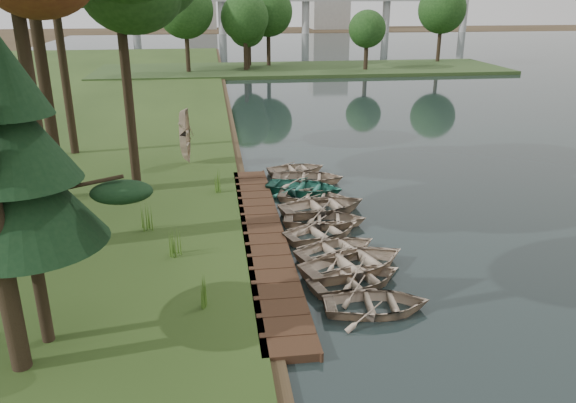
{
  "coord_description": "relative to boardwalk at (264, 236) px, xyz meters",
  "views": [
    {
      "loc": [
        -3.35,
        -19.93,
        8.97
      ],
      "look_at": [
        -0.56,
        0.55,
        1.32
      ],
      "focal_mm": 35.0,
      "sensor_mm": 36.0,
      "label": 1
    }
  ],
  "objects": [
    {
      "name": "stored_rowboat",
      "position": [
        -3.17,
        10.02,
        0.46
      ],
      "size": [
        3.2,
        2.47,
        0.61
      ],
      "primitive_type": "imported",
      "rotation": [
        3.14,
        0.0,
        1.44
      ],
      "color": "tan",
      "rests_on": "bank"
    },
    {
      "name": "rowboat_4",
      "position": [
        2.32,
        -0.21,
        0.23
      ],
      "size": [
        3.81,
        3.27,
        0.66
      ],
      "primitive_type": "imported",
      "rotation": [
        0.0,
        0.0,
        1.93
      ],
      "color": "tan",
      "rests_on": "water"
    },
    {
      "name": "ground",
      "position": [
        1.6,
        0.0,
        -0.15
      ],
      "size": [
        300.0,
        300.0,
        0.0
      ],
      "primitive_type": "plane",
      "color": "#3D2F1D"
    },
    {
      "name": "rowboat_1",
      "position": [
        2.64,
        -4.21,
        0.24
      ],
      "size": [
        3.77,
        3.13,
        0.67
      ],
      "primitive_type": "imported",
      "rotation": [
        0.0,
        0.0,
        1.85
      ],
      "color": "tan",
      "rests_on": "water"
    },
    {
      "name": "rowboat_9",
      "position": [
        2.84,
        6.49,
        0.27
      ],
      "size": [
        4.05,
        3.26,
        0.74
      ],
      "primitive_type": "imported",
      "rotation": [
        0.0,
        0.0,
        1.36
      ],
      "color": "tan",
      "rests_on": "water"
    },
    {
      "name": "rowboat_2",
      "position": [
        2.84,
        -3.19,
        0.31
      ],
      "size": [
        4.63,
        3.94,
        0.81
      ],
      "primitive_type": "imported",
      "rotation": [
        0.0,
        0.0,
        1.91
      ],
      "color": "tan",
      "rests_on": "water"
    },
    {
      "name": "bridge",
      "position": [
        13.91,
        120.0,
        6.93
      ],
      "size": [
        95.9,
        4.0,
        8.6
      ],
      "color": "#A5A5A0",
      "rests_on": "ground"
    },
    {
      "name": "rowboat_6",
      "position": [
        2.83,
        2.35,
        0.3
      ],
      "size": [
        4.36,
        3.52,
        0.8
      ],
      "primitive_type": "imported",
      "rotation": [
        0.0,
        0.0,
        1.79
      ],
      "color": "tan",
      "rests_on": "water"
    },
    {
      "name": "far_trees",
      "position": [
        6.27,
        50.0,
        6.28
      ],
      "size": [
        45.6,
        5.6,
        8.8
      ],
      "color": "black",
      "rests_on": "peninsula"
    },
    {
      "name": "rowboat_5",
      "position": [
        2.6,
        0.94,
        0.25
      ],
      "size": [
        3.77,
        2.97,
        0.71
      ],
      "primitive_type": "imported",
      "rotation": [
        0.0,
        0.0,
        1.4
      ],
      "color": "tan",
      "rests_on": "water"
    },
    {
      "name": "rowboat_0",
      "position": [
        2.84,
        -5.81,
        0.23
      ],
      "size": [
        3.38,
        2.53,
        0.67
      ],
      "primitive_type": "imported",
      "rotation": [
        0.0,
        0.0,
        1.5
      ],
      "color": "tan",
      "rests_on": "water"
    },
    {
      "name": "building_b",
      "position": [
        -3.4,
        145.0,
        5.85
      ],
      "size": [
        8.0,
        8.0,
        12.0
      ],
      "primitive_type": "cube",
      "color": "#A5A5A0",
      "rests_on": "ground"
    },
    {
      "name": "pine_tree",
      "position": [
        -6.37,
        -6.41,
        5.05
      ],
      "size": [
        3.8,
        3.8,
        7.95
      ],
      "color": "black",
      "rests_on": "bank"
    },
    {
      "name": "rowboat_3",
      "position": [
        2.51,
        -1.89,
        0.23
      ],
      "size": [
        3.81,
        3.29,
        0.66
      ],
      "primitive_type": "imported",
      "rotation": [
        0.0,
        0.0,
        1.94
      ],
      "color": "tan",
      "rests_on": "water"
    },
    {
      "name": "boardwalk",
      "position": [
        0.0,
        0.0,
        0.0
      ],
      "size": [
        1.6,
        16.0,
        0.3
      ],
      "primitive_type": "cube",
      "color": "#382315",
      "rests_on": "ground"
    },
    {
      "name": "reeds_0",
      "position": [
        -2.43,
        -5.3,
        0.61
      ],
      "size": [
        0.6,
        0.6,
        0.92
      ],
      "primitive_type": "cone",
      "color": "#3F661E",
      "rests_on": "bank"
    },
    {
      "name": "rowboat_10",
      "position": [
        2.52,
        8.19,
        0.22
      ],
      "size": [
        3.38,
        2.65,
        0.64
      ],
      "primitive_type": "imported",
      "rotation": [
        0.0,
        0.0,
        1.73
      ],
      "color": "tan",
      "rests_on": "water"
    },
    {
      "name": "reeds_3",
      "position": [
        -1.59,
        5.05,
        0.66
      ],
      "size": [
        0.6,
        0.6,
        1.02
      ],
      "primitive_type": "cone",
      "color": "#3F661E",
      "rests_on": "bank"
    },
    {
      "name": "rowboat_8",
      "position": [
        2.43,
        4.96,
        0.28
      ],
      "size": [
        4.41,
        3.89,
        0.76
      ],
      "primitive_type": "imported",
      "rotation": [
        0.0,
        0.0,
        1.15
      ],
      "color": "#276D59",
      "rests_on": "water"
    },
    {
      "name": "rowboat_7",
      "position": [
        2.59,
        3.83,
        0.22
      ],
      "size": [
        3.64,
        3.07,
        0.65
      ],
      "primitive_type": "imported",
      "rotation": [
        0.0,
        0.0,
        1.26
      ],
      "color": "tan",
      "rests_on": "water"
    },
    {
      "name": "peninsula",
      "position": [
        9.6,
        50.0,
        0.08
      ],
      "size": [
        50.0,
        14.0,
        0.45
      ],
      "primitive_type": "cube",
      "color": "#2D441E",
      "rests_on": "ground"
    },
    {
      "name": "reeds_1",
      "position": [
        -3.27,
        -1.62,
        0.68
      ],
      "size": [
        0.6,
        0.6,
        1.07
      ],
      "primitive_type": "cone",
      "color": "#3F661E",
      "rests_on": "bank"
    },
    {
      "name": "reeds_2",
      "position": [
        -4.48,
        0.87,
        0.66
      ],
      "size": [
        0.6,
        0.6,
        1.02
      ],
      "primitive_type": "cone",
      "color": "#3F661E",
      "rests_on": "bank"
    }
  ]
}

